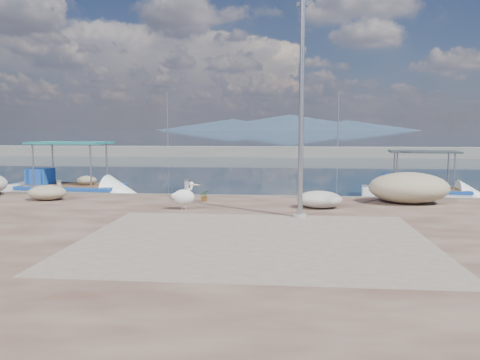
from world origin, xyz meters
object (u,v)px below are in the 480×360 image
at_px(boat_left, 71,193).
at_px(bollard_near, 187,187).
at_px(boat_right, 421,195).
at_px(pelican, 184,197).
at_px(lamp_post, 301,115).

distance_m(boat_left, bollard_near, 6.67).
height_order(boat_right, pelican, boat_right).
bearing_deg(pelican, bollard_near, 92.85).
height_order(boat_left, pelican, boat_left).
distance_m(pelican, bollard_near, 3.28).
relative_size(boat_left, lamp_post, 0.97).
bearing_deg(bollard_near, pelican, -79.73).
distance_m(boat_right, lamp_post, 10.27).
distance_m(boat_left, boat_right, 16.85).
xyz_separation_m(boat_left, boat_right, (16.82, 0.99, -0.04)).
bearing_deg(pelican, boat_right, 25.71).
relative_size(boat_right, bollard_near, 7.83).
height_order(pelican, bollard_near, pelican).
relative_size(boat_right, pelican, 5.57).
bearing_deg(bollard_near, lamp_post, -42.51).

